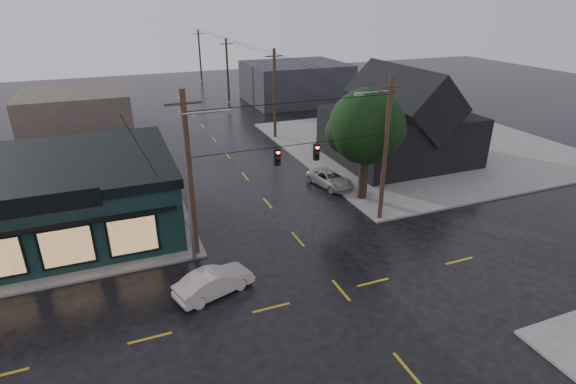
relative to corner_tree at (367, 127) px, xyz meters
name	(u,v)px	position (x,y,z in m)	size (l,w,h in m)	color
ground_plane	(341,290)	(-7.13, -10.03, -5.79)	(160.00, 160.00, 0.00)	black
sidewalk_ne	(419,144)	(12.87, 9.97, -5.72)	(28.00, 28.00, 0.15)	slate
pizza_shop	(44,198)	(-22.13, 2.91, -3.24)	(16.30, 12.34, 4.90)	black
ne_building	(400,114)	(7.87, 6.97, -1.32)	(12.60, 11.60, 8.75)	black
corner_tree	(367,127)	(0.00, 0.00, 0.00)	(5.63, 5.63, 8.50)	black
utility_pole_nw	(197,255)	(-13.63, -3.53, -5.79)	(2.00, 0.32, 10.15)	black
utility_pole_ne	(379,219)	(-0.63, -3.53, -5.79)	(2.00, 0.32, 10.15)	black
utility_pole_far_a	(275,138)	(-0.63, 17.97, -5.79)	(2.00, 0.32, 9.65)	black
utility_pole_far_b	(229,102)	(-0.63, 37.97, -5.79)	(2.00, 0.32, 9.15)	black
utility_pole_far_c	(202,81)	(-0.63, 57.97, -5.79)	(2.00, 0.32, 9.15)	black
span_signal_assembly	(297,154)	(-7.03, -3.53, -0.10)	(13.00, 0.48, 1.23)	black
streetlight_nw	(195,261)	(-13.93, -4.23, -5.79)	(5.40, 0.30, 9.15)	gray
streetlight_ne	(380,214)	(-0.13, -2.83, -5.79)	(5.40, 0.30, 9.15)	gray
bg_building_west	(76,111)	(-21.13, 29.97, -3.59)	(12.00, 10.00, 4.40)	#41332F
bg_building_east	(295,82)	(8.87, 34.97, -2.99)	(14.00, 12.00, 5.60)	#27282D
sedan_cream	(214,282)	(-13.52, -7.75, -5.09)	(1.50, 4.29, 1.41)	beige
suv_silver	(330,179)	(-1.13, 3.26, -5.17)	(2.07, 4.49, 1.25)	#A09F94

